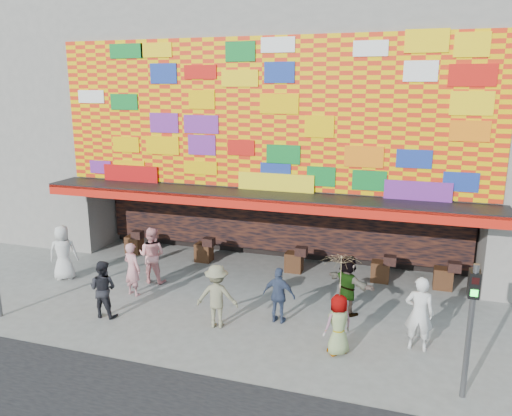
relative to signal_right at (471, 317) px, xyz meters
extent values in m
plane|color=slate|center=(-6.20, 1.50, -1.86)|extent=(90.00, 90.00, 0.00)
cube|color=gray|center=(-6.20, 9.50, 4.64)|extent=(15.00, 8.00, 7.00)
cube|color=black|center=(-6.20, 10.50, -0.36)|extent=(15.00, 6.00, 3.00)
cube|color=gray|center=(-13.50, 6.50, -0.36)|extent=(0.40, 2.00, 3.00)
cube|color=gray|center=(1.10, 6.50, -0.36)|extent=(0.40, 2.00, 3.00)
cube|color=black|center=(-6.20, 4.90, 1.14)|extent=(15.20, 1.60, 0.12)
cube|color=red|center=(-6.20, 4.12, 0.99)|extent=(15.20, 0.04, 0.35)
cube|color=#EDB500|center=(-6.20, 5.46, 3.69)|extent=(14.80, 0.08, 4.90)
cube|color=black|center=(-6.20, 7.35, -0.31)|extent=(14.00, 0.25, 2.50)
cube|color=gray|center=(-19.20, 9.50, 4.14)|extent=(11.00, 8.00, 12.00)
cylinder|color=#59595B|center=(0.00, 0.00, -0.36)|extent=(0.12, 0.12, 3.00)
cube|color=black|center=(0.00, 0.00, 0.69)|extent=(0.22, 0.18, 0.55)
cube|color=black|center=(0.00, -0.09, 0.82)|extent=(0.14, 0.02, 0.14)
cube|color=#19E533|center=(0.00, -0.09, 0.56)|extent=(0.14, 0.02, 0.14)
imported|color=silver|center=(-12.51, 2.98, -0.91)|extent=(1.10, 0.96, 1.90)
imported|color=#CB8389|center=(-9.56, 2.53, -1.00)|extent=(0.72, 0.57, 1.72)
imported|color=black|center=(-9.54, 0.95, -1.02)|extent=(0.84, 0.67, 1.68)
imported|color=#7D795B|center=(-6.21, 1.37, -0.97)|extent=(1.25, 0.86, 1.78)
imported|color=#3A4665|center=(-4.66, 2.14, -1.06)|extent=(0.97, 0.48, 1.61)
imported|color=gray|center=(-2.93, 3.29, -0.97)|extent=(1.66, 1.33, 1.77)
imported|color=gray|center=(-2.83, 0.95, -1.09)|extent=(0.89, 0.87, 1.55)
imported|color=silver|center=(-0.96, 1.79, -0.90)|extent=(0.72, 0.48, 1.93)
imported|color=pink|center=(-9.51, 3.68, -0.91)|extent=(0.98, 0.79, 1.91)
imported|color=beige|center=(-2.83, 0.95, 0.28)|extent=(1.03, 1.05, 0.87)
cylinder|color=#4C3326|center=(-2.83, 0.95, -0.61)|extent=(0.02, 0.02, 1.00)
camera|label=1|loc=(-1.29, -10.30, 4.60)|focal=35.00mm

